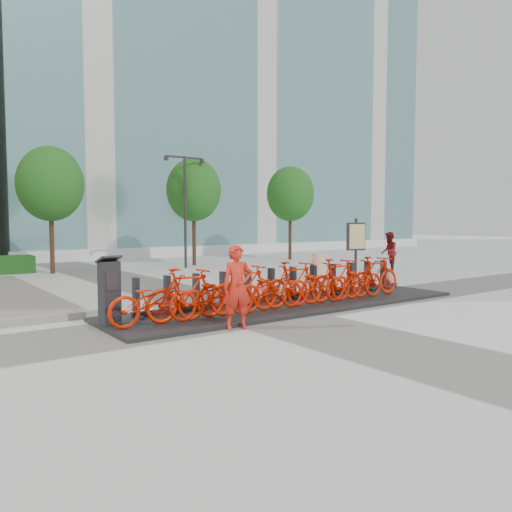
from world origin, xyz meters
TOP-DOWN VIEW (x-y plane):
  - ground at (0.00, 0.00)m, footprint 120.00×120.00m
  - glass_building at (14.00, 26.00)m, footprint 32.00×16.00m
  - tree_1 at (-1.50, 12.00)m, footprint 2.60×2.60m
  - tree_2 at (5.00, 12.00)m, footprint 2.60×2.60m
  - tree_3 at (11.00, 12.00)m, footprint 2.60×2.60m
  - streetlamp at (4.00, 11.00)m, footprint 2.00×0.20m
  - dock_pad at (1.30, 0.30)m, footprint 9.60×2.40m
  - dock_rail_posts at (1.36, 0.77)m, footprint 8.02×0.50m
  - bike_0 at (-2.60, -0.05)m, footprint 1.87×0.65m
  - bike_1 at (-1.88, -0.05)m, footprint 1.82×0.51m
  - bike_2 at (-1.16, -0.05)m, footprint 1.87×0.65m
  - bike_3 at (-0.44, -0.05)m, footprint 1.82×0.51m
  - bike_4 at (0.28, -0.05)m, footprint 1.87×0.65m
  - bike_5 at (1.00, -0.05)m, footprint 1.82×0.51m
  - bike_6 at (1.72, -0.05)m, footprint 1.87×0.65m
  - bike_7 at (2.44, -0.05)m, footprint 1.82×0.51m
  - bike_8 at (3.16, -0.05)m, footprint 1.87×0.65m
  - bike_9 at (3.88, -0.05)m, footprint 1.82×0.51m
  - kiosk at (-3.31, 0.46)m, footprint 0.46×0.40m
  - worker_red at (-1.27, -0.99)m, footprint 0.69×0.56m
  - pedestrian at (10.19, 4.57)m, footprint 1.02×1.00m
  - construction_barrel at (5.74, 4.15)m, footprint 0.51×0.51m
  - map_sign at (6.86, 3.38)m, footprint 0.72×0.32m

SIDE VIEW (x-z plane):
  - ground at x=0.00m, z-range 0.00..0.00m
  - dock_pad at x=1.30m, z-range 0.00..0.08m
  - construction_barrel at x=5.74m, z-range 0.00..0.96m
  - dock_rail_posts at x=1.36m, z-range 0.08..0.93m
  - bike_0 at x=-2.60m, z-range 0.08..1.06m
  - bike_2 at x=-1.16m, z-range 0.08..1.06m
  - bike_4 at x=0.28m, z-range 0.08..1.06m
  - bike_6 at x=1.72m, z-range 0.08..1.06m
  - bike_8 at x=3.16m, z-range 0.08..1.06m
  - bike_1 at x=-1.88m, z-range 0.08..1.17m
  - bike_3 at x=-0.44m, z-range 0.08..1.17m
  - bike_5 at x=1.00m, z-range 0.08..1.17m
  - bike_7 at x=2.44m, z-range 0.08..1.17m
  - bike_9 at x=3.88m, z-range 0.08..1.17m
  - kiosk at x=-3.31m, z-range 0.05..1.43m
  - worker_red at x=-1.27m, z-range 0.00..1.65m
  - pedestrian at x=10.19m, z-range 0.00..1.66m
  - map_sign at x=6.86m, z-range 0.36..2.57m
  - streetlamp at x=4.00m, z-range 0.63..5.63m
  - tree_1 at x=-1.50m, z-range 1.04..6.14m
  - tree_2 at x=5.00m, z-range 1.04..6.14m
  - tree_3 at x=11.00m, z-range 1.04..6.14m
  - glass_building at x=14.00m, z-range 0.00..24.00m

